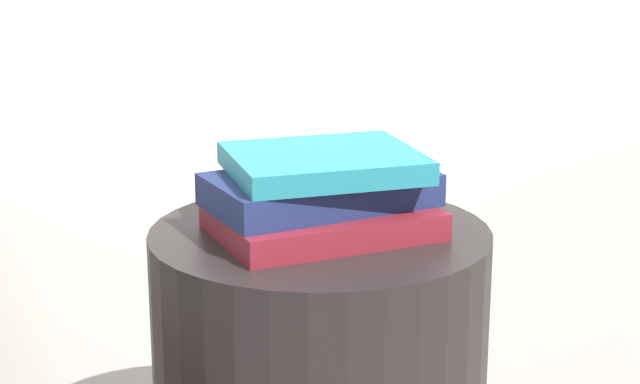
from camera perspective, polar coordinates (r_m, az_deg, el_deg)
side_table at (r=1.54m, az=0.00°, el=-9.62°), size 0.47×0.47×0.42m
book_maroon at (r=1.44m, az=-0.04°, el=-1.54°), size 0.30×0.22×0.04m
book_navy at (r=1.45m, az=-0.00°, el=0.18°), size 0.31×0.21×0.04m
book_teal at (r=1.44m, az=0.21°, el=1.54°), size 0.25×0.21×0.03m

